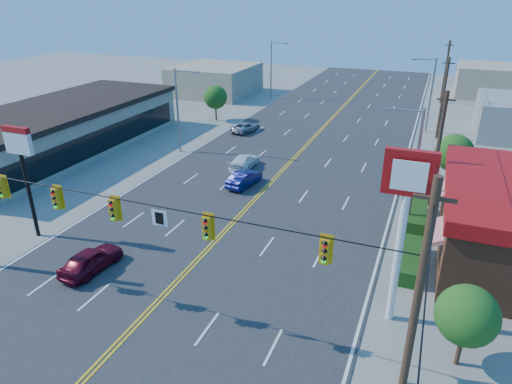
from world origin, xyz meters
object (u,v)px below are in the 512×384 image
at_px(car_silver, 246,127).
at_px(car_blue, 244,179).
at_px(signal_span, 135,224).
at_px(car_magenta, 91,261).
at_px(kfc_pylon, 405,205).
at_px(car_white, 244,162).
at_px(pizza_hut_sign, 22,159).

bearing_deg(car_silver, car_blue, 124.35).
relative_size(signal_span, car_magenta, 6.26).
bearing_deg(kfc_pylon, signal_span, -160.22).
bearing_deg(car_blue, car_white, -57.77).
relative_size(car_blue, car_silver, 0.96).
bearing_deg(pizza_hut_sign, car_magenta, -18.45).
relative_size(car_white, car_silver, 1.07).
relative_size(car_magenta, car_blue, 1.04).
height_order(kfc_pylon, pizza_hut_sign, kfc_pylon).
distance_m(kfc_pylon, car_blue, 18.59).
height_order(signal_span, kfc_pylon, signal_span).
bearing_deg(car_magenta, car_blue, -96.94).
relative_size(kfc_pylon, car_blue, 2.28).
xyz_separation_m(kfc_pylon, car_silver, (-18.64, 26.53, -5.50)).
relative_size(car_magenta, car_white, 0.93).
distance_m(signal_span, pizza_hut_sign, 11.60).
bearing_deg(car_blue, pizza_hut_sign, 62.37).
xyz_separation_m(kfc_pylon, pizza_hut_sign, (-22.00, 0.00, -0.86)).
xyz_separation_m(car_white, car_silver, (-4.27, 10.53, -0.06)).
height_order(car_blue, car_silver, car_blue).
distance_m(signal_span, kfc_pylon, 11.87).
height_order(car_magenta, car_silver, car_magenta).
height_order(kfc_pylon, car_magenta, kfc_pylon).
height_order(kfc_pylon, car_blue, kfc_pylon).
xyz_separation_m(car_magenta, car_silver, (-2.64, 28.53, -0.12)).
bearing_deg(pizza_hut_sign, car_blue, 53.30).
bearing_deg(signal_span, pizza_hut_sign, 159.81).
relative_size(pizza_hut_sign, car_silver, 1.76).
relative_size(car_magenta, car_silver, 1.00).
bearing_deg(car_white, pizza_hut_sign, 62.43).
bearing_deg(car_white, car_magenta, 82.74).
distance_m(signal_span, car_white, 20.71).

